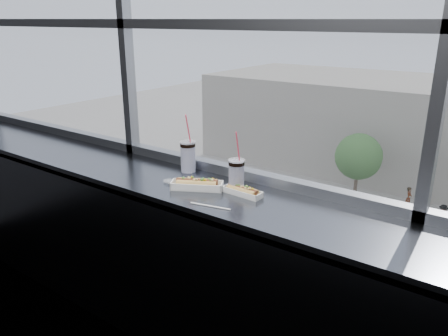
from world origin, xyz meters
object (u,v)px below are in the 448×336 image
Objects in this scene: car_near_a at (192,228)px; tree_left at (359,157)px; car_near_b at (304,266)px; pedestrian_b at (443,214)px; soda_cup_left at (188,155)px; pedestrian_a at (409,196)px; wrapper at (170,181)px; hotdog_tray_left at (197,184)px; soda_cup_right at (236,174)px; loose_straw at (210,206)px; car_far_a at (322,204)px; hotdog_tray_right at (243,191)px.

tree_left reaches higher than car_near_a.
pedestrian_b is (4.48, 11.25, -0.13)m from car_near_b.
tree_left is (5.74, 12.00, 2.48)m from car_near_a.
car_near_a is 16.35m from pedestrian_b.
soda_cup_left is 0.06× the size of car_near_a.
pedestrian_a is at bearing -14.44° from car_near_b.
wrapper is 29.79m from pedestrian_b.
hotdog_tray_left reaches higher than car_near_a.
wrapper is 20.66m from car_near_b.
soda_cup_right is at bearing -170.80° from pedestrian_a.
hotdog_tray_left reaches higher than wrapper.
loose_straw is 31.85m from pedestrian_a.
hotdog_tray_left is 28.20m from car_far_a.
soda_cup_right reaches higher than wrapper.
loose_straw is (0.46, -0.37, -0.11)m from soda_cup_left.
hotdog_tray_left is 0.27m from hotdog_tray_right.
loose_straw is 28.39m from car_far_a.
hotdog_tray_left is 0.87× the size of soda_cup_right.
soda_cup_right is 24.14m from car_near_a.
car_near_b is 1.01× the size of car_near_a.
tree_left is at bearing 109.26° from hotdog_tray_right.
soda_cup_left reaches higher than hotdog_tray_left.
hotdog_tray_right is 0.63× the size of soda_cup_left.
hotdog_tray_left is 30.66m from tree_left.
car_far_a is (-9.23, 24.47, -11.06)m from loose_straw.
pedestrian_a is at bearing -31.83° from car_near_a.
hotdog_tray_right is 24.17m from car_near_a.
hotdog_tray_right is at bearing -157.47° from car_far_a.
hotdog_tray_left is 1.30× the size of hotdog_tray_right.
pedestrian_a is (-4.53, 29.33, -11.09)m from hotdog_tray_left.
car_near_b is 1.08× the size of car_far_a.
wrapper is at bearing -86.27° from pedestrian_b.
soda_cup_right is at bearing -157.58° from car_far_a.
hotdog_tray_right is 0.24m from loose_straw.
pedestrian_a is at bearing -40.15° from car_far_a.
hotdog_tray_right is 29.74m from pedestrian_b.
pedestrian_b is at bearing -42.77° from car_near_a.
soda_cup_right is (-0.06, 0.03, 0.08)m from hotdog_tray_right.
pedestrian_a is at bearing 86.55° from loose_straw.
pedestrian_b is at bearing -124.81° from pedestrian_a.
wrapper reaches higher than car_near_b.
pedestrian_b is (-2.20, 27.72, -11.11)m from loose_straw.
soda_cup_right is (0.20, 0.11, 0.07)m from hotdog_tray_left.
car_far_a is 6.73m from pedestrian_a.
tree_left is (-8.32, 28.47, -8.52)m from loose_straw.
soda_cup_right reaches higher than car_far_a.
hotdog_tray_right is 0.11m from soda_cup_right.
car_far_a is 1.12× the size of tree_left.
pedestrian_b is at bearing 93.66° from soda_cup_left.
car_near_a is at bearing 130.92° from soda_cup_right.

